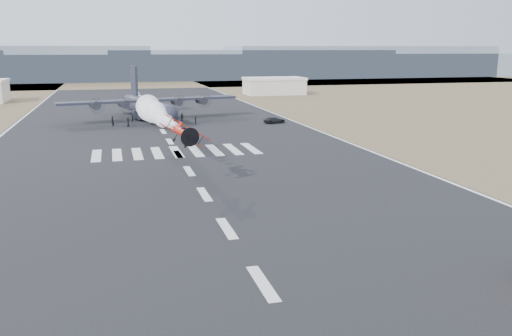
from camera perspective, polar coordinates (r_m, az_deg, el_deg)
name	(u,v)px	position (r m, az deg, el deg)	size (l,w,h in m)	color
ground	(263,283)	(37.92, 0.71, -12.03)	(500.00, 500.00, 0.00)	black
scrub_far	(131,83)	(263.86, -13.00, 8.73)	(500.00, 80.00, 0.00)	brown
runway_markings	(170,141)	(95.00, -9.07, 2.78)	(60.00, 260.00, 0.01)	silver
ridge_seg_d	(128,67)	(293.52, -13.29, 10.33)	(150.00, 50.00, 13.00)	slate
ridge_seg_e	(250,64)	(302.61, -0.69, 10.90)	(150.00, 50.00, 15.00)	slate
ridge_seg_f	(358,61)	(324.72, 10.71, 10.97)	(150.00, 50.00, 17.00)	slate
ridge_seg_g	(456,64)	(357.51, 20.30, 10.22)	(150.00, 50.00, 13.00)	slate
hangar_right	(274,86)	(191.81, 1.92, 8.65)	(20.50, 12.50, 5.90)	beige
aerobatic_biplane	(183,132)	(62.77, -7.65, 3.73)	(5.29, 5.48, 4.39)	red
smoke_trail	(152,111)	(83.61, -10.88, 5.89)	(4.39, 25.65, 3.82)	white
transport_aircraft	(148,106)	(125.52, -11.32, 6.41)	(40.26, 32.95, 11.68)	#1E202D
support_vehicle	(275,120)	(117.23, 1.97, 5.07)	(2.16, 4.70, 1.30)	black
crew_a	(196,120)	(116.65, -6.38, 5.04)	(0.59, 0.48, 1.61)	black
crew_b	(112,123)	(116.11, -14.89, 4.65)	(0.76, 0.47, 1.57)	black
crew_c	(113,120)	(120.12, -14.86, 4.90)	(1.01, 0.47, 1.57)	black
crew_d	(182,117)	(121.78, -7.79, 5.35)	(1.06, 0.54, 1.80)	black
crew_e	(128,122)	(114.93, -13.35, 4.73)	(0.92, 0.56, 1.88)	black
crew_f	(164,117)	(122.63, -9.68, 5.36)	(1.73, 0.56, 1.87)	black
crew_g	(132,118)	(121.18, -12.88, 5.14)	(0.68, 0.56, 1.87)	black
crew_h	(151,120)	(117.19, -10.98, 4.99)	(0.91, 0.56, 1.88)	black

